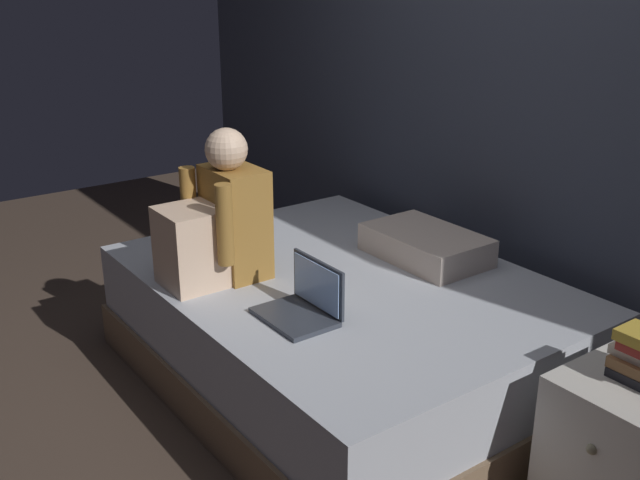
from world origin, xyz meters
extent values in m
plane|color=#47382D|center=(0.00, 0.00, 0.00)|extent=(8.00, 8.00, 0.00)
cube|color=#383D4C|center=(0.00, 1.20, 1.35)|extent=(5.60, 0.10, 2.70)
cube|color=#7A6047|center=(-0.20, 0.30, 0.10)|extent=(2.00, 1.50, 0.21)
cube|color=#B2B7C1|center=(-0.20, 0.30, 0.37)|extent=(1.96, 1.46, 0.31)
cube|color=beige|center=(1.10, 0.50, 0.28)|extent=(0.44, 0.44, 0.55)
sphere|color=gray|center=(1.10, 0.28, 0.40)|extent=(0.04, 0.04, 0.04)
cube|color=olive|center=(-0.51, -0.05, 0.76)|extent=(0.30, 0.20, 0.48)
sphere|color=beige|center=(-0.51, -0.08, 1.09)|extent=(0.18, 0.18, 0.18)
cube|color=beige|center=(-0.51, -0.27, 0.69)|extent=(0.26, 0.24, 0.34)
cylinder|color=olive|center=(-0.67, -0.19, 0.82)|extent=(0.07, 0.07, 0.34)
cylinder|color=olive|center=(-0.35, -0.19, 0.82)|extent=(0.07, 0.07, 0.34)
cube|color=#333842|center=(0.02, -0.10, 0.53)|extent=(0.32, 0.22, 0.02)
cube|color=#333842|center=(0.02, 0.01, 0.64)|extent=(0.32, 0.01, 0.20)
cube|color=#8CB2EA|center=(0.02, 0.00, 0.64)|extent=(0.29, 0.00, 0.18)
cube|color=beige|center=(-0.15, 0.75, 0.59)|extent=(0.56, 0.36, 0.13)
camera|label=1|loc=(2.16, -1.53, 1.81)|focal=41.48mm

